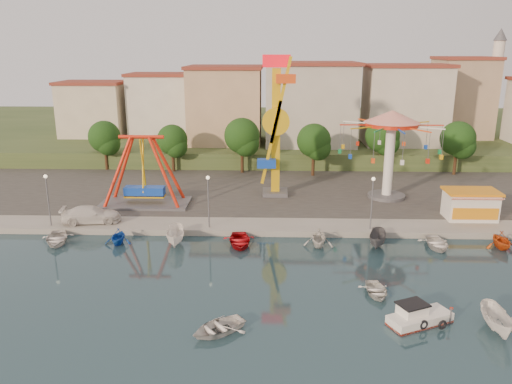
{
  "coord_description": "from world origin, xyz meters",
  "views": [
    {
      "loc": [
        -1.86,
        -33.71,
        17.8
      ],
      "look_at": [
        -3.34,
        14.0,
        4.0
      ],
      "focal_mm": 35.0,
      "sensor_mm": 36.0,
      "label": 1
    }
  ],
  "objects_px": {
    "rowboat_a": "(376,291)",
    "skiff": "(498,321)",
    "van": "(91,215)",
    "kamikaze_tower": "(277,130)",
    "wave_swinger": "(391,135)",
    "pirate_ship_ride": "(143,172)",
    "cabin_motorboat": "(418,318)"
  },
  "relations": [
    {
      "from": "kamikaze_tower",
      "to": "skiff",
      "type": "bearing_deg",
      "value": -63.98
    },
    {
      "from": "kamikaze_tower",
      "to": "wave_swinger",
      "type": "xyz_separation_m",
      "value": [
        13.18,
        -0.65,
        -0.4
      ]
    },
    {
      "from": "pirate_ship_ride",
      "to": "wave_swinger",
      "type": "bearing_deg",
      "value": 7.33
    },
    {
      "from": "kamikaze_tower",
      "to": "van",
      "type": "xyz_separation_m",
      "value": [
        -18.98,
        -10.53,
        -7.15
      ]
    },
    {
      "from": "wave_swinger",
      "to": "skiff",
      "type": "height_order",
      "value": "wave_swinger"
    },
    {
      "from": "kamikaze_tower",
      "to": "cabin_motorboat",
      "type": "xyz_separation_m",
      "value": [
        9.33,
        -28.14,
        -8.19
      ]
    },
    {
      "from": "rowboat_a",
      "to": "skiff",
      "type": "distance_m",
      "value": 8.4
    },
    {
      "from": "wave_swinger",
      "to": "cabin_motorboat",
      "type": "distance_m",
      "value": 28.83
    },
    {
      "from": "rowboat_a",
      "to": "van",
      "type": "relative_size",
      "value": 0.55
    },
    {
      "from": "kamikaze_tower",
      "to": "rowboat_a",
      "type": "bearing_deg",
      "value": -73.15
    },
    {
      "from": "kamikaze_tower",
      "to": "rowboat_a",
      "type": "height_order",
      "value": "kamikaze_tower"
    },
    {
      "from": "cabin_motorboat",
      "to": "van",
      "type": "xyz_separation_m",
      "value": [
        -28.31,
        17.61,
        1.03
      ]
    },
    {
      "from": "rowboat_a",
      "to": "skiff",
      "type": "relative_size",
      "value": 0.81
    },
    {
      "from": "wave_swinger",
      "to": "skiff",
      "type": "xyz_separation_m",
      "value": [
        0.99,
        -28.37,
        -7.43
      ]
    },
    {
      "from": "pirate_ship_ride",
      "to": "skiff",
      "type": "distance_m",
      "value": 38.4
    },
    {
      "from": "skiff",
      "to": "cabin_motorboat",
      "type": "bearing_deg",
      "value": 171.52
    },
    {
      "from": "van",
      "to": "rowboat_a",
      "type": "bearing_deg",
      "value": -127.09
    },
    {
      "from": "cabin_motorboat",
      "to": "van",
      "type": "bearing_deg",
      "value": 123.08
    },
    {
      "from": "pirate_ship_ride",
      "to": "kamikaze_tower",
      "type": "relative_size",
      "value": 0.61
    },
    {
      "from": "skiff",
      "to": "van",
      "type": "height_order",
      "value": "van"
    },
    {
      "from": "pirate_ship_ride",
      "to": "van",
      "type": "distance_m",
      "value": 8.0
    },
    {
      "from": "cabin_motorboat",
      "to": "rowboat_a",
      "type": "distance_m",
      "value": 4.44
    },
    {
      "from": "cabin_motorboat",
      "to": "skiff",
      "type": "xyz_separation_m",
      "value": [
        4.84,
        -0.88,
        0.35
      ]
    },
    {
      "from": "wave_swinger",
      "to": "pirate_ship_ride",
      "type": "bearing_deg",
      "value": -172.67
    },
    {
      "from": "skiff",
      "to": "wave_swinger",
      "type": "bearing_deg",
      "value": 93.87
    },
    {
      "from": "skiff",
      "to": "van",
      "type": "relative_size",
      "value": 0.68
    },
    {
      "from": "pirate_ship_ride",
      "to": "kamikaze_tower",
      "type": "xyz_separation_m",
      "value": [
        14.97,
        4.27,
        4.21
      ]
    },
    {
      "from": "kamikaze_tower",
      "to": "rowboat_a",
      "type": "distance_m",
      "value": 26.58
    },
    {
      "from": "cabin_motorboat",
      "to": "van",
      "type": "relative_size",
      "value": 0.8
    },
    {
      "from": "rowboat_a",
      "to": "van",
      "type": "distance_m",
      "value": 29.65
    },
    {
      "from": "skiff",
      "to": "van",
      "type": "bearing_deg",
      "value": 152.72
    },
    {
      "from": "wave_swinger",
      "to": "rowboat_a",
      "type": "bearing_deg",
      "value": -103.98
    }
  ]
}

